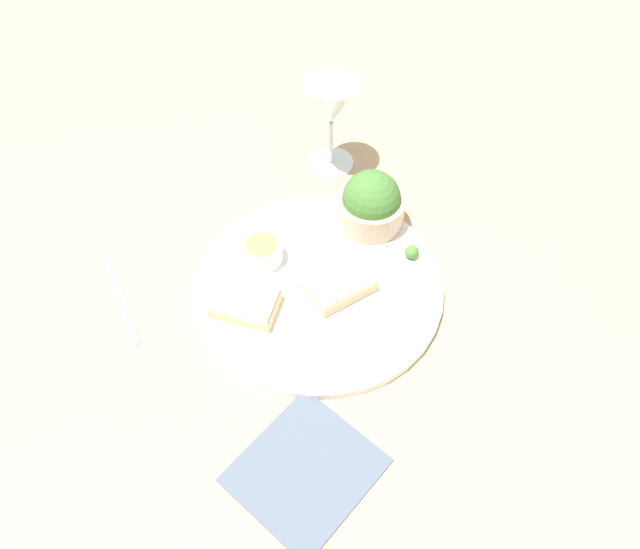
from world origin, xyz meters
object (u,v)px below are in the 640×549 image
at_px(cheese_toast_far, 340,284).
at_px(fork, 122,297).
at_px(salad_bowl, 371,204).
at_px(wine_glass, 332,107).
at_px(cheese_toast_near, 246,303).
at_px(napkin, 305,469).
at_px(sauce_ramekin, 262,251).

distance_m(cheese_toast_far, fork, 0.31).
xyz_separation_m(salad_bowl, cheese_toast_far, (-0.09, -0.11, -0.02)).
relative_size(salad_bowl, wine_glass, 0.64).
distance_m(cheese_toast_near, wine_glass, 0.34).
distance_m(wine_glass, napkin, 0.54).
relative_size(salad_bowl, fork, 0.61).
bearing_deg(salad_bowl, wine_glass, 94.37).
relative_size(sauce_ramekin, fork, 0.34).
bearing_deg(fork, wine_glass, 25.20).
bearing_deg(napkin, salad_bowl, 58.62).
bearing_deg(salad_bowl, sauce_ramekin, -172.09).
bearing_deg(sauce_ramekin, cheese_toast_near, -119.59).
bearing_deg(cheese_toast_far, salad_bowl, 51.95).
distance_m(sauce_ramekin, napkin, 0.32).
bearing_deg(sauce_ramekin, fork, 178.94).
bearing_deg(napkin, sauce_ramekin, 84.28).
relative_size(cheese_toast_far, fork, 0.61).
height_order(salad_bowl, napkin, salad_bowl).
bearing_deg(wine_glass, sauce_ramekin, -132.46).
height_order(wine_glass, fork, wine_glass).
relative_size(napkin, fork, 1.23).
bearing_deg(cheese_toast_far, cheese_toast_near, 176.08).
bearing_deg(cheese_toast_near, salad_bowl, 24.93).
xyz_separation_m(salad_bowl, wine_glass, (-0.01, 0.15, 0.06)).
distance_m(sauce_ramekin, fork, 0.21).
relative_size(sauce_ramekin, napkin, 0.28).
height_order(wine_glass, napkin, wine_glass).
bearing_deg(sauce_ramekin, cheese_toast_far, -44.45).
height_order(cheese_toast_near, napkin, cheese_toast_near).
bearing_deg(cheese_toast_near, fork, 153.59).
height_order(cheese_toast_near, cheese_toast_far, same).
relative_size(salad_bowl, sauce_ramekin, 1.79).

